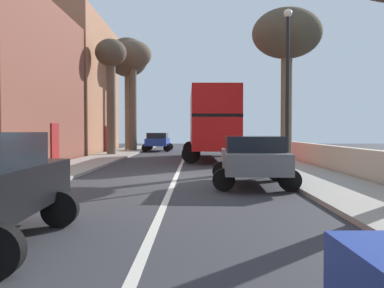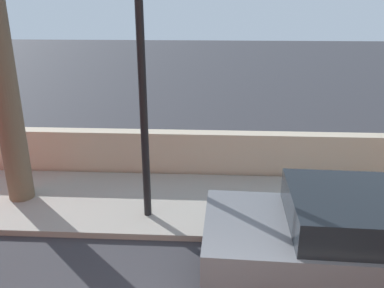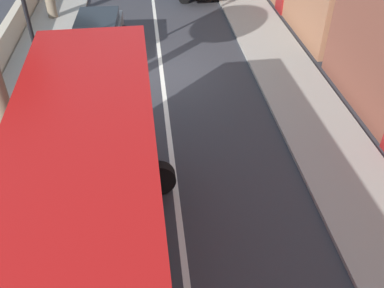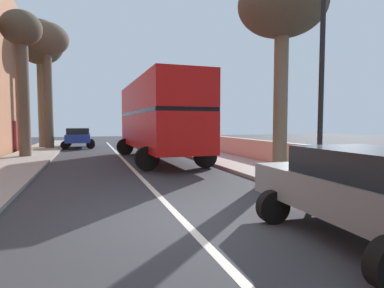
% 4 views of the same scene
% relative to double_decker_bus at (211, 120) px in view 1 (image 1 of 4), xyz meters
% --- Properties ---
extents(ground_plane, '(84.00, 84.00, 0.00)m').
position_rel_double_decker_bus_xyz_m(ground_plane, '(-1.70, -10.11, -2.35)').
color(ground_plane, '#333338').
extents(road_centre_line, '(0.16, 54.00, 0.01)m').
position_rel_double_decker_bus_xyz_m(road_centre_line, '(-1.70, -10.11, -2.35)').
color(road_centre_line, silver).
rests_on(road_centre_line, ground).
extents(sidewalk_left, '(2.60, 60.00, 0.12)m').
position_rel_double_decker_bus_xyz_m(sidewalk_left, '(-6.60, -10.11, -2.29)').
color(sidewalk_left, '#9E998E').
rests_on(sidewalk_left, ground).
extents(sidewalk_right, '(2.60, 60.00, 0.12)m').
position_rel_double_decker_bus_xyz_m(sidewalk_right, '(3.20, -10.11, -2.29)').
color(sidewalk_right, '#9E998E').
rests_on(sidewalk_right, ground).
extents(boundary_wall_right, '(0.36, 54.00, 1.09)m').
position_rel_double_decker_bus_xyz_m(boundary_wall_right, '(4.75, -10.11, -1.80)').
color(boundary_wall_right, beige).
rests_on(boundary_wall_right, ground).
extents(double_decker_bus, '(3.70, 10.07, 4.06)m').
position_rel_double_decker_bus_xyz_m(double_decker_bus, '(0.00, 0.00, 0.00)').
color(double_decker_bus, red).
rests_on(double_decker_bus, ground).
extents(parked_car_grey_right_2, '(2.60, 4.27, 1.55)m').
position_rel_double_decker_bus_xyz_m(parked_car_grey_right_2, '(0.80, -12.28, -1.45)').
color(parked_car_grey_right_2, slate).
rests_on(parked_car_grey_right_2, ground).
extents(parked_car_blue_left_3, '(2.48, 4.15, 1.56)m').
position_rel_double_decker_bus_xyz_m(parked_car_blue_left_3, '(-4.20, 10.13, -1.45)').
color(parked_car_blue_left_3, '#1E389E').
rests_on(parked_car_blue_left_3, ground).
extents(street_tree_left_2, '(2.15, 2.15, 7.94)m').
position_rel_double_decker_bus_xyz_m(street_tree_left_2, '(-6.81, 3.39, 3.92)').
color(street_tree_left_2, brown).
rests_on(street_tree_left_2, sidewalk_left).
extents(street_tree_right_3, '(3.14, 3.14, 7.14)m').
position_rel_double_decker_bus_xyz_m(street_tree_right_3, '(3.17, -6.24, 3.59)').
color(street_tree_right_3, brown).
rests_on(street_tree_right_3, sidewalk_right).
extents(street_tree_left_4, '(3.14, 3.14, 9.16)m').
position_rel_double_decker_bus_xyz_m(street_tree_left_4, '(-6.23, 9.45, 5.25)').
color(street_tree_left_4, brown).
rests_on(street_tree_left_4, sidewalk_left).
extents(street_tree_left_6, '(3.48, 3.48, 9.58)m').
position_rel_double_decker_bus_xyz_m(street_tree_left_6, '(-6.79, 10.35, 5.47)').
color(street_tree_left_6, '#7A6B56').
rests_on(street_tree_left_6, sidewalk_left).
extents(lamppost_right, '(0.32, 0.32, 6.31)m').
position_rel_double_decker_bus_xyz_m(lamppost_right, '(2.60, -9.00, 1.45)').
color(lamppost_right, black).
rests_on(lamppost_right, sidewalk_right).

